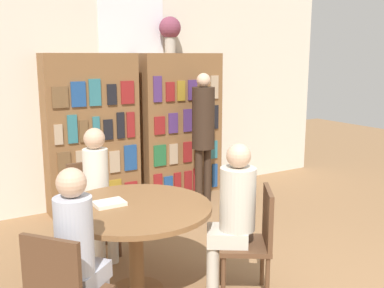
# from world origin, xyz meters

# --- Properties ---
(wall_back) EXTENTS (6.40, 0.07, 3.00)m
(wall_back) POSITION_xyz_m (0.00, 3.81, 1.51)
(wall_back) COLOR beige
(wall_back) RESTS_ON ground_plane
(bookshelf_left) EXTENTS (1.15, 0.34, 1.95)m
(bookshelf_left) POSITION_xyz_m (-0.64, 3.61, 0.97)
(bookshelf_left) COLOR brown
(bookshelf_left) RESTS_ON ground_plane
(bookshelf_right) EXTENTS (1.15, 0.34, 1.95)m
(bookshelf_right) POSITION_xyz_m (0.64, 3.61, 0.97)
(bookshelf_right) COLOR brown
(bookshelf_right) RESTS_ON ground_plane
(flower_vase) EXTENTS (0.29, 0.29, 0.47)m
(flower_vase) POSITION_xyz_m (0.48, 3.62, 2.25)
(flower_vase) COLOR #B7AD9E
(flower_vase) RESTS_ON bookshelf_right
(reading_table) EXTENTS (1.23, 1.23, 0.75)m
(reading_table) POSITION_xyz_m (-1.05, 1.43, 0.63)
(reading_table) COLOR brown
(reading_table) RESTS_ON ground_plane
(chair_left_side) EXTENTS (0.42, 0.42, 0.90)m
(chair_left_side) POSITION_xyz_m (-1.08, 2.39, 0.51)
(chair_left_side) COLOR brown
(chair_left_side) RESTS_ON ground_plane
(chair_far_side) EXTENTS (0.55, 0.55, 0.90)m
(chair_far_side) POSITION_xyz_m (-0.25, 0.91, 0.51)
(chair_far_side) COLOR brown
(chair_far_side) RESTS_ON ground_plane
(seated_reader_left) EXTENTS (0.25, 0.36, 1.27)m
(seated_reader_left) POSITION_xyz_m (-1.08, 2.20, 0.72)
(seated_reader_left) COLOR silver
(seated_reader_left) RESTS_ON ground_plane
(seated_reader_right) EXTENTS (0.42, 0.41, 1.27)m
(seated_reader_right) POSITION_xyz_m (-0.40, 1.00, 0.73)
(seated_reader_right) COLOR beige
(seated_reader_right) RESTS_ON ground_plane
(seated_reader_back) EXTENTS (0.40, 0.39, 1.26)m
(seated_reader_back) POSITION_xyz_m (-1.65, 0.96, 0.71)
(seated_reader_back) COLOR #B2B7C6
(seated_reader_back) RESTS_ON ground_plane
(librarian_standing) EXTENTS (0.29, 0.56, 1.71)m
(librarian_standing) POSITION_xyz_m (0.68, 3.11, 1.04)
(librarian_standing) COLOR #332319
(librarian_standing) RESTS_ON ground_plane
(open_book_on_table) EXTENTS (0.24, 0.18, 0.03)m
(open_book_on_table) POSITION_xyz_m (-1.21, 1.55, 0.77)
(open_book_on_table) COLOR silver
(open_book_on_table) RESTS_ON reading_table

